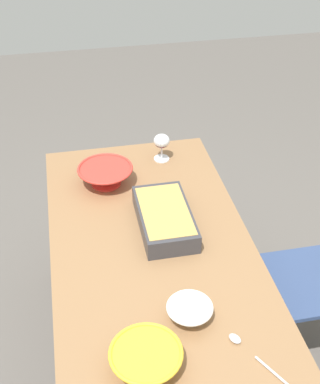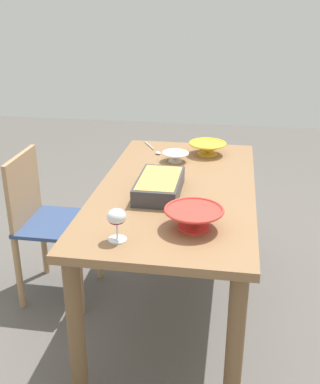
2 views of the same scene
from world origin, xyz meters
TOP-DOWN VIEW (x-y plane):
  - ground_plane at (0.00, 0.00)m, footprint 8.00×8.00m
  - dining_table at (0.00, 0.00)m, footprint 1.49×0.77m
  - wine_glass at (0.59, -0.16)m, footprint 0.08×0.08m
  - casserole_dish at (0.10, -0.07)m, footprint 0.37×0.20m
  - mixing_bowl at (-0.37, -0.05)m, footprint 0.15×0.15m
  - small_bowl at (-0.53, 0.12)m, footprint 0.22×0.22m
  - serving_bowl at (0.44, 0.13)m, footprint 0.24×0.24m
  - serving_spoon at (-0.54, -0.20)m, footprint 0.25×0.15m

SIDE VIEW (x-z plane):
  - ground_plane at x=0.00m, z-range 0.00..0.00m
  - dining_table at x=0.00m, z-range 0.26..0.99m
  - serving_spoon at x=-0.54m, z-range 0.73..0.74m
  - mixing_bowl at x=-0.37m, z-range 0.73..0.79m
  - small_bowl at x=-0.53m, z-range 0.73..0.81m
  - casserole_dish at x=0.10m, z-range 0.73..0.81m
  - serving_bowl at x=0.44m, z-range 0.73..0.82m
  - wine_glass at x=0.59m, z-range 0.75..0.89m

